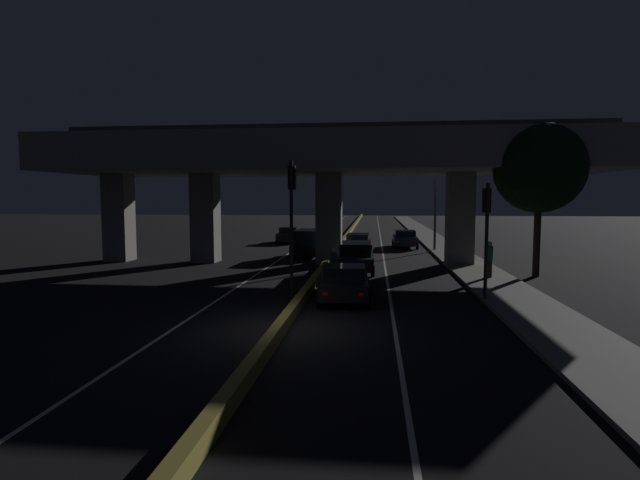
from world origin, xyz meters
name	(u,v)px	position (x,y,z in m)	size (l,w,h in m)	color
ground_plane	(284,329)	(0.00, 0.00, 0.00)	(200.00, 200.00, 0.00)	black
lane_line_left_inner	(313,238)	(-3.43, 35.00, 0.00)	(0.12, 126.00, 0.00)	beige
lane_line_right_inner	(381,239)	(3.43, 35.00, 0.00)	(0.12, 126.00, 0.00)	beige
median_divider	(346,236)	(0.00, 35.00, 0.21)	(0.31, 126.00, 0.41)	olive
sidewalk_right	(440,245)	(8.38, 28.00, 0.07)	(2.76, 126.00, 0.14)	slate
elevated_overpass	(325,160)	(-0.24, 15.61, 6.39)	(33.39, 9.66, 8.58)	gray
traffic_light_left_of_median	(292,205)	(-0.56, 4.94, 3.77)	(0.30, 0.49, 5.55)	black
traffic_light_right_of_median	(486,221)	(7.10, 4.95, 3.17)	(0.30, 0.49, 4.64)	black
street_lamp	(431,187)	(7.01, 23.47, 4.91)	(2.50, 0.32, 8.30)	#2D2D30
car_black_lead	(345,283)	(1.63, 4.46, 0.73)	(2.07, 4.19, 1.42)	black
car_dark_green_second	(356,257)	(1.78, 12.20, 0.85)	(2.08, 4.75, 1.63)	black
car_dark_red_third	(358,244)	(1.69, 19.72, 0.81)	(1.98, 4.68, 1.58)	#591414
car_dark_blue_fourth	(405,239)	(5.27, 26.06, 0.74)	(2.01, 4.36, 1.43)	#141938
car_black_lead_oncoming	(309,242)	(-1.69, 18.81, 1.00)	(2.17, 4.32, 1.89)	black
car_black_second_oncoming	(289,235)	(-4.93, 29.48, 0.70)	(2.09, 4.07, 1.39)	black
motorcycle_blue_filtering_near	(326,286)	(0.90, 4.14, 0.63)	(0.33, 1.85, 1.47)	black
motorcycle_black_filtering_mid	(334,265)	(0.72, 10.11, 0.64)	(0.33, 2.00, 1.52)	black
pedestrian_on_sidewalk	(489,259)	(8.43, 10.19, 1.05)	(0.33, 0.33, 1.79)	#2D261E
roadside_tree_kerbside_near	(540,168)	(11.11, 11.63, 5.56)	(4.58, 4.58, 7.87)	#38281C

